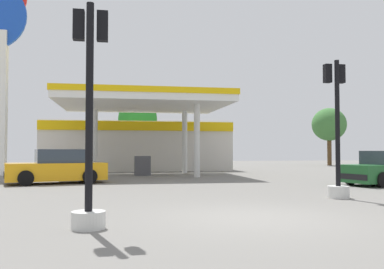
{
  "coord_description": "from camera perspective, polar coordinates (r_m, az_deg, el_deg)",
  "views": [
    {
      "loc": [
        -2.86,
        -8.63,
        1.45
      ],
      "look_at": [
        0.94,
        12.56,
        2.24
      ],
      "focal_mm": 39.2,
      "sensor_mm": 36.0,
      "label": 1
    }
  ],
  "objects": [
    {
      "name": "ground_plane",
      "position": [
        9.21,
        8.21,
        -11.14
      ],
      "size": [
        90.0,
        90.0,
        0.0
      ],
      "primitive_type": "plane",
      "color": "slate",
      "rests_on": "ground"
    },
    {
      "name": "gas_station",
      "position": [
        30.4,
        -7.46,
        -1.0
      ],
      "size": [
        12.92,
        14.6,
        4.56
      ],
      "color": "beige",
      "rests_on": "ground"
    },
    {
      "name": "car_0",
      "position": [
        19.13,
        -17.92,
        -4.34
      ],
      "size": [
        4.43,
        2.72,
        1.48
      ],
      "color": "black",
      "rests_on": "ground"
    },
    {
      "name": "traffic_signal_0",
      "position": [
        13.41,
        19.12,
        -1.52
      ],
      "size": [
        0.65,
        0.68,
        4.17
      ],
      "color": "silver",
      "rests_on": "ground"
    },
    {
      "name": "traffic_signal_2",
      "position": [
        8.02,
        -13.8,
        -0.39
      ],
      "size": [
        0.65,
        0.67,
        4.2
      ],
      "color": "silver",
      "rests_on": "ground"
    },
    {
      "name": "tree_1",
      "position": [
        37.58,
        -7.4,
        2.09
      ],
      "size": [
        3.44,
        3.44,
        6.03
      ],
      "color": "brown",
      "rests_on": "ground"
    },
    {
      "name": "tree_2",
      "position": [
        41.43,
        18.15,
        1.27
      ],
      "size": [
        3.18,
        3.18,
        5.39
      ],
      "color": "brown",
      "rests_on": "ground"
    }
  ]
}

